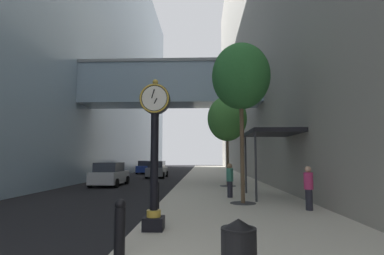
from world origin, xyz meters
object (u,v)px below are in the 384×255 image
at_px(bollard_third, 156,197).
at_px(car_grey_mid, 157,170).
at_px(street_tree_mid_near, 227,119).
at_px(pedestrian_by_clock, 230,179).
at_px(street_clock, 155,146).
at_px(bollard_nearest, 120,227).
at_px(car_blue_far, 147,167).
at_px(trash_bin, 239,255).
at_px(street_tree_near, 241,77).
at_px(pedestrian_walking, 309,187).
at_px(car_silver_near, 110,175).

relative_size(bollard_third, car_grey_mid, 0.26).
height_order(street_tree_mid_near, pedestrian_by_clock, street_tree_mid_near).
xyz_separation_m(street_clock, pedestrian_by_clock, (2.66, 6.78, -1.39)).
xyz_separation_m(bollard_third, street_tree_mid_near, (3.34, 10.35, 4.06)).
relative_size(bollard_nearest, car_blue_far, 0.26).
relative_size(trash_bin, car_grey_mid, 0.24).
distance_m(car_grey_mid, car_blue_far, 8.37).
relative_size(pedestrian_by_clock, car_blue_far, 0.38).
distance_m(street_tree_near, pedestrian_walking, 5.42).
bearing_deg(pedestrian_by_clock, pedestrian_walking, -53.34).
height_order(street_clock, trash_bin, street_clock).
distance_m(bollard_third, pedestrian_by_clock, 5.33).
distance_m(bollard_nearest, street_tree_mid_near, 15.85).
distance_m(street_clock, street_tree_mid_near, 13.28).
relative_size(pedestrian_walking, car_blue_far, 0.37).
height_order(street_tree_mid_near, pedestrian_walking, street_tree_mid_near).
relative_size(street_clock, pedestrian_walking, 2.56).
distance_m(street_tree_near, trash_bin, 10.00).
bearing_deg(bollard_third, bollard_nearest, -90.00).
relative_size(pedestrian_walking, car_grey_mid, 0.37).
relative_size(street_tree_near, car_blue_far, 1.60).
xyz_separation_m(pedestrian_walking, car_grey_mid, (-8.77, 20.11, -0.16)).
relative_size(bollard_nearest, trash_bin, 1.08).
xyz_separation_m(street_clock, car_silver_near, (-5.61, 14.09, -1.58)).
xyz_separation_m(trash_bin, car_grey_mid, (-5.36, 27.09, 0.16)).
bearing_deg(car_silver_near, bollard_nearest, -71.99).
distance_m(car_silver_near, car_grey_mid, 9.52).
relative_size(bollard_third, pedestrian_walking, 0.70).
xyz_separation_m(bollard_nearest, trash_bin, (2.16, -1.47, -0.05)).
distance_m(street_clock, pedestrian_walking, 6.36).
distance_m(bollard_nearest, bollard_third, 4.61).
bearing_deg(street_tree_mid_near, pedestrian_by_clock, -93.66).
bearing_deg(car_blue_far, street_tree_near, -70.96).
bearing_deg(trash_bin, car_blue_far, 102.78).
bearing_deg(street_tree_mid_near, bollard_nearest, -102.58).
bearing_deg(car_silver_near, bollard_third, -65.64).
bearing_deg(bollard_third, street_clock, -82.72).
height_order(street_tree_near, pedestrian_walking, street_tree_near).
bearing_deg(bollard_third, street_tree_mid_near, 72.13).
relative_size(bollard_third, car_blue_far, 0.26).
xyz_separation_m(car_silver_near, car_blue_far, (-0.48, 17.24, -0.02)).
xyz_separation_m(street_tree_near, car_blue_far, (-9.13, 26.45, -4.84)).
bearing_deg(street_tree_mid_near, car_blue_far, 116.11).
xyz_separation_m(trash_bin, pedestrian_walking, (3.42, 6.98, 0.32)).
bearing_deg(street_clock, pedestrian_walking, 31.73).
relative_size(bollard_third, trash_bin, 1.08).
bearing_deg(street_clock, car_silver_near, 111.73).
bearing_deg(trash_bin, car_grey_mid, 101.18).
xyz_separation_m(pedestrian_walking, car_silver_near, (-10.89, 10.82, -0.16)).
bearing_deg(bollard_third, car_blue_far, 101.31).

